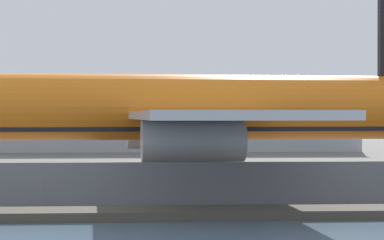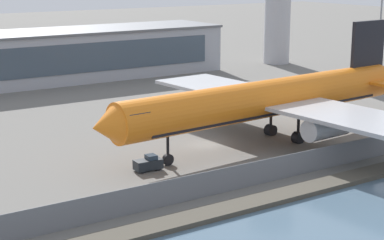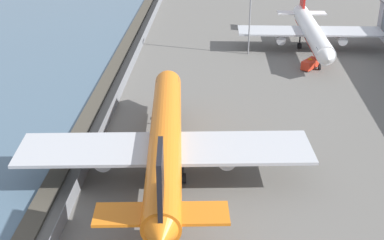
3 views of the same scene
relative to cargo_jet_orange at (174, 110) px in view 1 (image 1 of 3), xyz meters
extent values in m
plane|color=#66635E|center=(-7.99, 3.57, -5.79)|extent=(500.00, 500.00, 0.00)
cube|color=#474238|center=(-7.99, -16.93, -5.54)|extent=(320.00, 3.00, 0.50)
cube|color=slate|center=(-7.99, -12.43, -4.46)|extent=(280.00, 0.08, 2.65)
cylinder|color=slate|center=(-7.99, -12.43, -4.46)|extent=(0.10, 0.10, 2.65)
cylinder|color=orange|center=(-0.76, -0.06, 0.21)|extent=(46.25, 8.25, 4.90)
cube|color=black|center=(-0.76, -0.06, -1.13)|extent=(39.29, 6.76, 0.88)
cube|color=#B7BABF|center=(2.34, -10.90, -0.40)|extent=(11.71, 22.77, 0.49)
cube|color=#B7BABF|center=(0.73, 11.13, -0.40)|extent=(11.71, 22.77, 0.49)
cylinder|color=#B7BABF|center=(0.84, -9.24, -1.99)|extent=(6.62, 3.16, 2.69)
cylinder|color=#B7BABF|center=(-0.52, 9.26, -1.99)|extent=(6.62, 3.16, 2.69)
cylinder|color=black|center=(2.64, -2.38, -3.67)|extent=(0.39, 0.39, 2.86)
cylinder|color=black|center=(2.64, -2.38, -5.10)|extent=(1.65, 1.21, 1.58)
cylinder|color=black|center=(2.27, 2.74, -3.67)|extent=(0.39, 0.39, 2.86)
cylinder|color=black|center=(2.27, 2.74, -5.10)|extent=(1.65, 1.21, 1.58)
cube|color=#9EA3AD|center=(-24.42, 60.72, -0.98)|extent=(108.39, 16.16, 9.61)
cube|color=#5B5E63|center=(-24.42, 60.72, 4.08)|extent=(108.99, 16.76, 0.50)
camera|label=1|loc=(-2.08, -55.97, -0.41)|focal=70.00mm
camera|label=2|loc=(-54.22, -63.04, 17.12)|focal=60.00mm
camera|label=3|loc=(71.75, 7.73, 38.51)|focal=50.00mm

